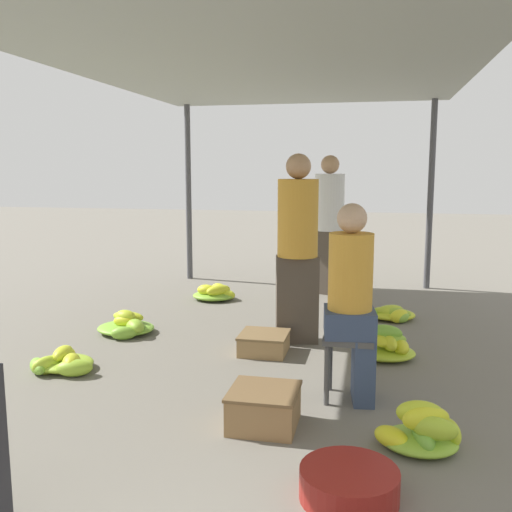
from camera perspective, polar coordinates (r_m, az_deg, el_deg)
The scene contains 16 objects.
canopy_post_back_left at distance 8.23m, azimuth -6.76°, elevation 6.24°, with size 0.08×0.08×2.47m, color #4C4C51.
canopy_post_back_right at distance 7.83m, azimuth 17.06°, elevation 5.79°, with size 0.08×0.08×2.47m, color #4C4C51.
canopy_tarp at distance 4.82m, azimuth 0.12°, elevation 19.53°, with size 3.72×6.71×0.04m, color #9EA399.
stool at distance 4.01m, azimuth 9.25°, elevation -9.06°, with size 0.34×0.34×0.46m.
vendor_seated at distance 3.92m, azimuth 9.68°, elevation -4.22°, with size 0.38×0.38×1.36m.
basin_black at distance 3.00m, azimuth 9.29°, elevation -21.60°, with size 0.48×0.48×0.15m.
banana_pile_left_1 at distance 4.84m, azimuth -18.73°, elevation -10.04°, with size 0.60×0.50×0.19m.
banana_pile_left_2 at distance 5.69m, azimuth -12.77°, elevation -6.80°, with size 0.56×0.56×0.23m.
banana_pile_left_3 at distance 6.98m, azimuth -4.14°, elevation -3.70°, with size 0.54×0.45×0.20m.
banana_pile_right_0 at distance 6.22m, azimuth 13.39°, elevation -5.64°, with size 0.51×0.50×0.15m.
banana_pile_right_1 at distance 3.50m, azimuth 16.24°, elevation -16.58°, with size 0.54×0.38×0.29m.
banana_pile_right_2 at distance 4.99m, azimuth 12.92°, elevation -8.75°, with size 0.51×0.54×0.29m.
crate_near at distance 3.65m, azimuth 0.80°, elevation -14.93°, with size 0.42×0.42×0.24m.
crate_mid at distance 5.00m, azimuth 0.80°, elevation -8.68°, with size 0.41×0.41×0.17m.
shopper_walking_mid at distance 5.16m, azimuth 4.18°, elevation 0.99°, with size 0.43×0.43×1.72m.
shopper_walking_far at distance 7.25m, azimuth 7.31°, elevation 3.31°, with size 0.48×0.48×1.75m.
Camera 1 is at (0.97, -1.18, 1.59)m, focal length 40.00 mm.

